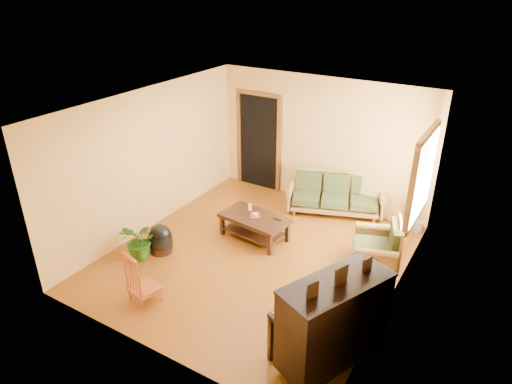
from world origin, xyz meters
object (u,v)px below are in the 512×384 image
Objects in this scene: sofa at (335,195)px; red_chair at (143,277)px; armchair at (375,244)px; footstool at (161,242)px; ceramic_crock at (418,227)px; coffee_table at (255,227)px; piano at (334,323)px; potted_plant at (140,241)px.

red_chair is (-1.33, -3.96, 0.02)m from sofa.
armchair is 2.13× the size of footstool.
coffee_table is at bearing -145.04° from ceramic_crock.
footstool is (-3.27, -1.45, -0.24)m from armchair.
coffee_table is at bearing 92.29° from red_chair.
piano is 3.39× the size of footstool.
coffee_table is 0.89× the size of piano.
ceramic_crock is 0.34× the size of potted_plant.
red_chair reaches higher than ceramic_crock.
red_chair is at bearing -43.11° from potted_plant.
coffee_table is 3.09m from piano.
red_chair is 3.60× the size of ceramic_crock.
coffee_table is 1.67m from footstool.
armchair is (2.12, 0.24, 0.21)m from coffee_table.
armchair is 3.63m from red_chair.
ceramic_crock is at bearing 67.65° from red_chair.
red_chair is 1.23× the size of potted_plant.
sofa is 3.93m from piano.
red_chair is at bearing -126.05° from ceramic_crock.
sofa is 2.24× the size of red_chair.
footstool is (-3.46, 0.79, -0.41)m from piano.
footstool is at bearing 66.69° from potted_plant.
potted_plant is at bearing 150.59° from red_chair.
armchair is at bearing -68.25° from sofa.
red_chair is 5.01m from ceramic_crock.
armchair is 3.74× the size of ceramic_crock.
red_chair is at bearing -128.60° from sofa.
sofa is at bearing 135.56° from piano.
sofa is 1.36× the size of piano.
sofa reaches higher than potted_plant.
armchair is at bearing -103.35° from ceramic_crock.
coffee_table is at bearing 167.41° from armchair.
footstool is 1.75× the size of ceramic_crock.
red_chair is at bearing -58.23° from footstool.
piano is at bearing 19.95° from red_chair.
coffee_table is 1.80× the size of potted_plant.
coffee_table is at bearing 50.10° from potted_plant.
coffee_table is at bearing 46.58° from footstool.
sofa reaches higher than coffee_table.
footstool is at bearing -133.42° from coffee_table.
potted_plant is at bearing -163.45° from piano.
red_chair reaches higher than sofa.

